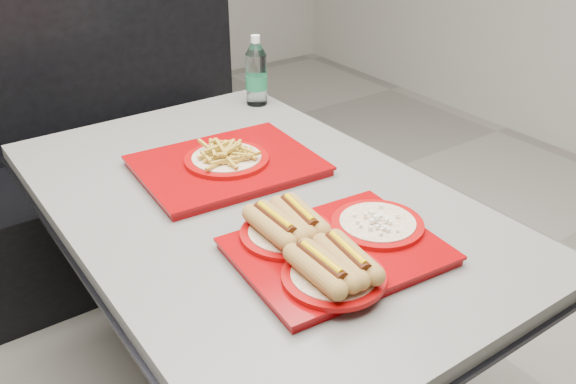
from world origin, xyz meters
TOP-DOWN VIEW (x-y plane):
  - diner_table at (0.00, 0.00)m, footprint 0.92×1.42m
  - booth_bench at (0.00, 1.09)m, footprint 1.30×0.57m
  - tray_near at (-0.01, -0.33)m, footprint 0.46×0.39m
  - tray_far at (0.02, 0.16)m, footprint 0.50×0.40m
  - water_bottle at (0.37, 0.55)m, footprint 0.08×0.08m

SIDE VIEW (x-z plane):
  - booth_bench at x=0.00m, z-range -0.27..1.08m
  - diner_table at x=0.00m, z-range 0.21..0.96m
  - tray_far at x=0.02m, z-range 0.73..0.82m
  - tray_near at x=-0.01m, z-range 0.74..0.83m
  - water_bottle at x=0.37m, z-range 0.73..0.97m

